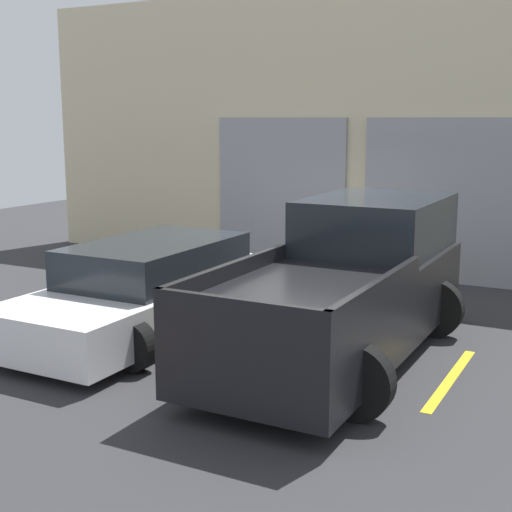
% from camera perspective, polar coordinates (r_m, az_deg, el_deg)
% --- Properties ---
extents(ground_plane, '(28.00, 28.00, 0.00)m').
position_cam_1_polar(ground_plane, '(11.19, 3.49, -4.29)').
color(ground_plane, '#2D2D30').
extents(shophouse_building, '(14.94, 0.68, 5.38)m').
position_cam_1_polar(shophouse_building, '(13.87, 9.32, 9.65)').
color(shophouse_building, beige).
rests_on(shophouse_building, ground).
extents(pickup_truck, '(2.39, 5.03, 1.89)m').
position_cam_1_polar(pickup_truck, '(8.98, 7.30, -2.44)').
color(pickup_truck, black).
rests_on(pickup_truck, ground).
extents(sedan_white, '(2.20, 4.77, 1.25)m').
position_cam_1_polar(sedan_white, '(10.12, -8.25, -2.59)').
color(sedan_white, white).
rests_on(sedan_white, ground).
extents(parking_stripe_far_left, '(0.12, 2.20, 0.01)m').
position_cam_1_polar(parking_stripe_far_left, '(11.09, -14.14, -4.72)').
color(parking_stripe_far_left, gold).
rests_on(parking_stripe_far_left, ground).
extents(parking_stripe_left, '(0.12, 2.20, 0.01)m').
position_cam_1_polar(parking_stripe_left, '(9.52, -1.42, -7.00)').
color(parking_stripe_left, gold).
rests_on(parking_stripe_left, ground).
extents(parking_stripe_centre, '(0.12, 2.20, 0.01)m').
position_cam_1_polar(parking_stripe_centre, '(8.58, 15.30, -9.44)').
color(parking_stripe_centre, gold).
rests_on(parking_stripe_centre, ground).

